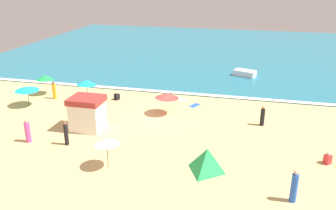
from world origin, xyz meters
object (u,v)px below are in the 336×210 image
Objects in this scene: beachgoer_2 at (117,96)px; beachgoer_3 at (263,116)px; beach_umbrella_1 at (45,78)px; beach_umbrella_2 at (87,82)px; beach_umbrella_3 at (167,96)px; beach_umbrella_4 at (27,88)px; lifeguard_cabana at (87,113)px; beachgoer_4 at (54,90)px; beach_umbrella_0 at (107,141)px; small_boat_0 at (245,73)px; beachgoer_6 at (328,159)px; beach_tent at (207,159)px; beachgoer_1 at (66,134)px; beachgoer_5 at (28,132)px; beachgoer_0 at (294,187)px.

beachgoer_3 is (13.69, -2.98, 0.43)m from beachgoer_2.
beach_umbrella_1 is 5.01m from beach_umbrella_2.
beach_umbrella_4 is at bearing -175.26° from beach_umbrella_3.
beachgoer_4 is at bearing 137.66° from lifeguard_cabana.
beach_umbrella_0 is 0.74× the size of beach_umbrella_4.
beach_umbrella_4 is 1.09× the size of small_boat_0.
beach_umbrella_2 reaches higher than beach_umbrella_3.
beachgoer_4 is at bearing 163.39° from beachgoer_6.
beach_tent is 1.42× the size of beachgoer_1.
beach_umbrella_1 reaches higher than beachgoer_4.
beachgoer_1 is 15.29m from beachgoer_3.
beachgoer_1 is (-5.59, -7.41, -0.83)m from beach_umbrella_3.
beachgoer_6 is at bearing 5.13° from beachgoer_1.
beach_umbrella_2 is at bearing 106.50° from beachgoer_1.
beachgoer_4 is at bearing 174.74° from beachgoer_3.
beach_umbrella_0 is 14.33m from beach_umbrella_4.
beachgoer_2 is at bearing 90.23° from beachgoer_1.
beachgoer_5 reaches higher than beachgoer_6.
beach_tent is 7.96m from beachgoer_6.
beach_tent is at bearing -31.01° from beach_umbrella_1.
beach_umbrella_1 is 11.00m from beachgoer_5.
small_boat_0 is at bearing 86.27° from beach_tent.
beachgoer_4 is at bearing -145.42° from small_boat_0.
beach_umbrella_3 is (8.22, -1.48, -0.14)m from beach_umbrella_2.
beach_umbrella_2 reaches higher than beachgoer_0.
beach_umbrella_2 is 5.36m from beach_umbrella_4.
beachgoer_6 is at bearing -16.61° from beachgoer_4.
beachgoer_4 is (-6.38, 5.82, -0.53)m from lifeguard_cabana.
lifeguard_cabana is 6.96m from beach_umbrella_3.
lifeguard_cabana is at bearing 158.50° from beach_tent.
beach_umbrella_1 is at bearing 128.00° from beachgoer_1.
beach_umbrella_2 is at bearing 160.34° from beachgoer_6.
beachgoer_2 is at bearing 108.96° from beach_umbrella_0.
beach_umbrella_4 is (-4.71, -2.55, -0.16)m from beach_umbrella_2.
beachgoer_3 is 1.98× the size of beachgoer_6.
beachgoer_1 is 24.01m from small_boat_0.
lifeguard_cabana reaches higher than beachgoer_1.
beachgoer_1 is 10.62m from beachgoer_4.
beach_umbrella_4 is at bearing 169.31° from beachgoer_6.
beach_umbrella_0 reaches higher than beachgoer_0.
beach_umbrella_1 is at bearing 114.96° from beachgoer_5.
beach_tent reaches higher than beachgoer_2.
beachgoer_4 is at bearing 132.95° from beach_umbrella_0.
beachgoer_1 is at bearing 174.26° from beach_tent.
beach_umbrella_3 is at bearing -10.19° from beach_umbrella_2.
beach_tent is 1.56× the size of beachgoer_3.
small_boat_0 is (19.27, 11.28, -1.31)m from beach_umbrella_1.
beach_umbrella_1 is 26.64m from beachgoer_6.
beachgoer_3 is at bearing 26.78° from beachgoer_1.
beach_umbrella_1 reaches higher than beachgoer_1.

